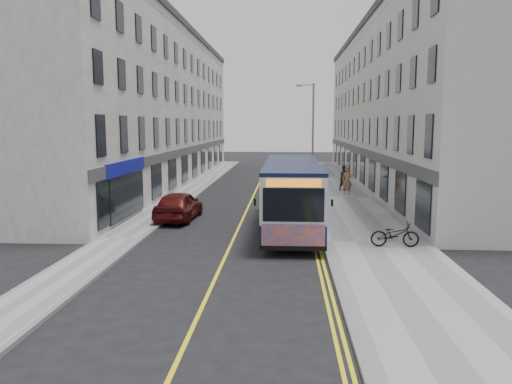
# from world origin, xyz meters

# --- Properties ---
(ground) EXTENTS (140.00, 140.00, 0.00)m
(ground) POSITION_xyz_m (0.00, 0.00, 0.00)
(ground) COLOR black
(ground) RESTS_ON ground
(pavement_east) EXTENTS (4.50, 64.00, 0.12)m
(pavement_east) POSITION_xyz_m (6.25, 12.00, 0.06)
(pavement_east) COLOR gray
(pavement_east) RESTS_ON ground
(pavement_west) EXTENTS (2.00, 64.00, 0.12)m
(pavement_west) POSITION_xyz_m (-5.00, 12.00, 0.06)
(pavement_west) COLOR gray
(pavement_west) RESTS_ON ground
(kerb_east) EXTENTS (0.18, 64.00, 0.13)m
(kerb_east) POSITION_xyz_m (4.00, 12.00, 0.07)
(kerb_east) COLOR slate
(kerb_east) RESTS_ON ground
(kerb_west) EXTENTS (0.18, 64.00, 0.13)m
(kerb_west) POSITION_xyz_m (-4.00, 12.00, 0.07)
(kerb_west) COLOR slate
(kerb_west) RESTS_ON ground
(road_centre_line) EXTENTS (0.12, 64.00, 0.01)m
(road_centre_line) POSITION_xyz_m (0.00, 12.00, 0.00)
(road_centre_line) COLOR yellow
(road_centre_line) RESTS_ON ground
(road_dbl_yellow_inner) EXTENTS (0.10, 64.00, 0.01)m
(road_dbl_yellow_inner) POSITION_xyz_m (3.55, 12.00, 0.00)
(road_dbl_yellow_inner) COLOR yellow
(road_dbl_yellow_inner) RESTS_ON ground
(road_dbl_yellow_outer) EXTENTS (0.10, 64.00, 0.01)m
(road_dbl_yellow_outer) POSITION_xyz_m (3.75, 12.00, 0.00)
(road_dbl_yellow_outer) COLOR yellow
(road_dbl_yellow_outer) RESTS_ON ground
(terrace_east) EXTENTS (6.00, 46.00, 13.00)m
(terrace_east) POSITION_xyz_m (11.50, 21.00, 6.50)
(terrace_east) COLOR silver
(terrace_east) RESTS_ON ground
(terrace_west) EXTENTS (6.00, 46.00, 13.00)m
(terrace_west) POSITION_xyz_m (-9.00, 21.00, 6.50)
(terrace_west) COLOR white
(terrace_west) RESTS_ON ground
(streetlamp) EXTENTS (1.32, 0.18, 8.00)m
(streetlamp) POSITION_xyz_m (4.17, 14.00, 4.38)
(streetlamp) COLOR gray
(streetlamp) RESTS_ON ground
(city_bus) EXTENTS (2.65, 11.34, 3.30)m
(city_bus) POSITION_xyz_m (2.62, 1.82, 1.80)
(city_bus) COLOR black
(city_bus) RESTS_ON ground
(bicycle) EXTENTS (1.97, 0.72, 1.03)m
(bicycle) POSITION_xyz_m (6.81, -2.10, 0.63)
(bicycle) COLOR black
(bicycle) RESTS_ON pavement_east
(pedestrian_near) EXTENTS (0.78, 0.56, 1.99)m
(pedestrian_near) POSITION_xyz_m (6.69, 13.23, 1.11)
(pedestrian_near) COLOR #966644
(pedestrian_near) RESTS_ON pavement_east
(pedestrian_far) EXTENTS (1.15, 1.06, 1.89)m
(pedestrian_far) POSITION_xyz_m (6.78, 15.42, 1.06)
(pedestrian_far) COLOR black
(pedestrian_far) RESTS_ON pavement_east
(car_white) EXTENTS (1.56, 4.06, 1.32)m
(car_white) POSITION_xyz_m (2.27, 22.69, 0.66)
(car_white) COLOR white
(car_white) RESTS_ON ground
(car_maroon) EXTENTS (2.09, 4.73, 1.58)m
(car_maroon) POSITION_xyz_m (-3.40, 3.70, 0.79)
(car_maroon) COLOR #4A0E0C
(car_maroon) RESTS_ON ground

